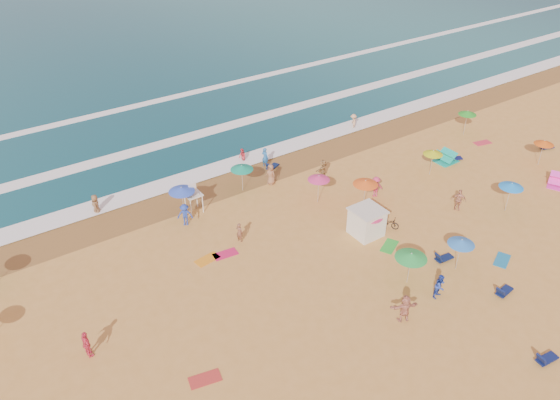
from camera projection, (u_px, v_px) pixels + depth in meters
ground at (297, 272)px, 36.24m from camera, size 220.00×220.00×0.00m
ocean at (15, 9)px, 94.52m from camera, size 220.00×140.00×0.18m
wet_sand at (209, 190)px, 44.91m from camera, size 220.00×220.00×0.00m
surf_foam at (164, 147)px, 50.98m from camera, size 200.00×18.70×0.05m
cabana at (367, 223)px, 39.26m from camera, size 2.00×2.00×2.00m
cabana_roof at (368, 210)px, 38.68m from camera, size 2.20×2.20×0.12m
bicycle at (388, 222)px, 40.25m from camera, size 1.34×1.74×0.88m
lifeguard_stand at (194, 200)px, 41.69m from camera, size 1.20×1.20×2.10m
beach_umbrellas at (318, 229)px, 36.60m from camera, size 52.16×27.05×0.80m
loungers at (415, 265)px, 36.60m from camera, size 46.25×27.11×0.34m
towels at (322, 304)px, 33.69m from camera, size 46.12×21.41×0.03m
popup_tents at (501, 167)px, 46.89m from camera, size 6.86×10.05×1.20m
beachgoers at (272, 226)px, 39.17m from camera, size 47.31×23.46×2.12m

